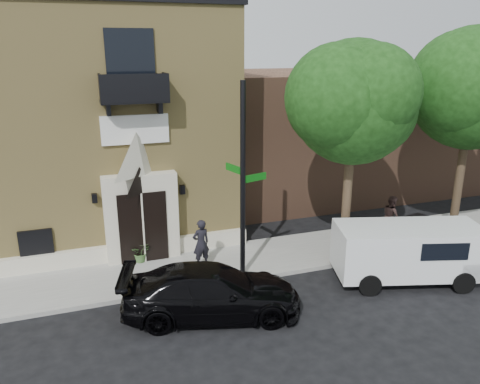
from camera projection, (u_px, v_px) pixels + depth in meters
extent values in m
plane|color=black|center=(188.00, 292.00, 15.16)|extent=(120.00, 120.00, 0.00)
cube|color=gray|center=(205.00, 266.00, 16.80)|extent=(42.00, 3.00, 0.15)
cube|color=tan|center=(74.00, 122.00, 20.11)|extent=(12.00, 10.00, 9.00)
cube|color=black|center=(62.00, 7.00, 18.73)|extent=(12.20, 10.20, 0.30)
cube|color=beige|center=(87.00, 257.00, 16.69)|extent=(12.00, 0.30, 0.60)
cube|color=beige|center=(142.00, 217.00, 16.81)|extent=(2.60, 0.55, 3.20)
pyramid|color=beige|center=(137.00, 153.00, 16.11)|extent=(2.60, 0.55, 1.50)
cube|color=black|center=(143.00, 228.00, 16.64)|extent=(1.70, 0.06, 2.60)
cube|color=beige|center=(143.00, 228.00, 16.60)|extent=(0.06, 0.04, 2.60)
cube|color=white|center=(135.00, 129.00, 16.05)|extent=(2.30, 0.10, 1.00)
cube|color=black|center=(135.00, 101.00, 15.40)|extent=(2.20, 0.90, 0.10)
cube|color=black|center=(135.00, 88.00, 14.88)|extent=(2.20, 0.06, 0.90)
cube|color=black|center=(100.00, 88.00, 14.94)|extent=(0.06, 0.90, 0.90)
cube|color=black|center=(166.00, 86.00, 15.59)|extent=(0.06, 0.90, 0.90)
cube|color=black|center=(131.00, 63.00, 15.42)|extent=(1.60, 0.08, 2.20)
cube|color=black|center=(36.00, 244.00, 16.05)|extent=(1.10, 0.10, 1.00)
cube|color=#ED4A0B|center=(36.00, 243.00, 16.08)|extent=(0.85, 0.06, 0.75)
cube|color=black|center=(94.00, 198.00, 16.19)|extent=(0.18, 0.18, 0.32)
cube|color=black|center=(182.00, 190.00, 17.16)|extent=(0.18, 0.18, 0.32)
cube|color=brown|center=(360.00, 130.00, 26.07)|extent=(18.00, 8.00, 6.40)
cylinder|color=#38281C|center=(346.00, 203.00, 16.77)|extent=(0.32, 0.32, 4.20)
sphere|color=#13340E|center=(354.00, 103.00, 15.71)|extent=(4.20, 4.20, 4.20)
sphere|color=#13340E|center=(368.00, 110.00, 16.32)|extent=(3.36, 3.36, 3.36)
sphere|color=#13340E|center=(339.00, 98.00, 15.25)|extent=(3.57, 3.57, 3.57)
sphere|color=#13340E|center=(372.00, 92.00, 15.02)|extent=(3.15, 3.15, 3.15)
cylinder|color=#38281C|center=(458.00, 187.00, 18.29)|extent=(0.32, 0.32, 4.42)
sphere|color=#13340E|center=(472.00, 89.00, 17.17)|extent=(4.50, 4.50, 4.50)
sphere|color=#13340E|center=(462.00, 84.00, 16.71)|extent=(3.82, 3.82, 3.83)
imported|color=black|center=(212.00, 292.00, 13.69)|extent=(5.58, 3.34, 1.52)
cube|color=white|center=(408.00, 249.00, 15.60)|extent=(5.11, 3.16, 1.62)
cube|color=white|center=(462.00, 261.00, 15.84)|extent=(1.45, 2.10, 0.67)
cube|color=black|center=(476.00, 240.00, 15.63)|extent=(0.73, 1.64, 0.67)
cube|color=black|center=(445.00, 252.00, 14.62)|extent=(1.48, 0.46, 0.57)
cylinder|color=black|center=(370.00, 285.00, 14.90)|extent=(0.76, 0.43, 0.73)
cylinder|color=black|center=(354.00, 260.00, 16.63)|extent=(0.76, 0.43, 0.73)
cylinder|color=black|center=(463.00, 282.00, 15.05)|extent=(0.76, 0.43, 0.73)
cylinder|color=black|center=(437.00, 258.00, 16.77)|extent=(0.76, 0.43, 0.73)
cylinder|color=black|center=(243.00, 183.00, 15.09)|extent=(0.17, 0.17, 6.51)
cube|color=#0A5C0E|center=(255.00, 178.00, 15.33)|extent=(0.90, 0.30, 0.24)
cube|color=#0A5C0E|center=(234.00, 169.00, 15.35)|extent=(0.30, 0.90, 0.24)
cylinder|color=maroon|center=(344.00, 258.00, 17.20)|extent=(0.38, 0.38, 0.08)
cylinder|color=maroon|center=(345.00, 249.00, 17.10)|extent=(0.28, 0.28, 0.58)
sphere|color=maroon|center=(345.00, 241.00, 17.00)|extent=(0.28, 0.28, 0.28)
cylinder|color=maroon|center=(345.00, 248.00, 17.09)|extent=(0.48, 0.13, 0.13)
cube|color=#0E351C|center=(412.00, 234.00, 18.23)|extent=(1.74, 1.18, 0.98)
cube|color=black|center=(414.00, 221.00, 18.07)|extent=(1.80, 1.23, 0.11)
imported|color=#466D36|center=(141.00, 252.00, 16.90)|extent=(0.70, 0.62, 0.75)
imported|color=black|center=(201.00, 243.00, 16.38)|extent=(0.72, 0.55, 1.75)
imported|color=#322320|center=(391.00, 216.00, 19.10)|extent=(0.83, 0.96, 1.70)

